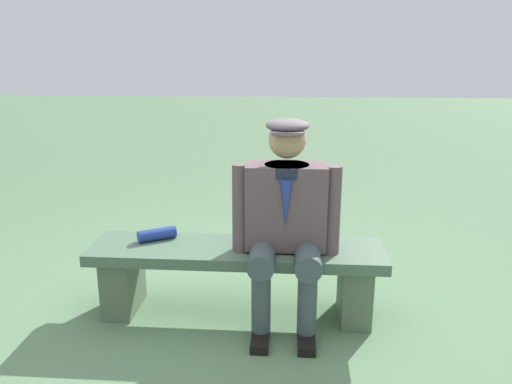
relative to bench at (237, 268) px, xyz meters
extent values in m
plane|color=#567954|center=(0.00, 0.00, -0.31)|extent=(30.00, 30.00, 0.00)
cube|color=#48634C|center=(0.00, 0.00, 0.11)|extent=(1.79, 0.44, 0.07)
cube|color=#52654C|center=(-0.73, 0.00, -0.12)|extent=(0.18, 0.37, 0.38)
cube|color=#52654C|center=(0.73, 0.00, -0.12)|extent=(0.18, 0.37, 0.38)
cube|color=#5A464B|center=(-0.30, 0.00, 0.41)|extent=(0.47, 0.23, 0.51)
cylinder|color=#1E2338|center=(-0.30, 0.00, 0.63)|extent=(0.26, 0.26, 0.06)
cone|color=navy|center=(-0.30, 0.12, 0.46)|extent=(0.07, 0.07, 0.28)
sphere|color=tan|center=(-0.30, 0.02, 0.81)|extent=(0.21, 0.21, 0.21)
ellipsoid|color=#60535B|center=(-0.30, 0.02, 0.89)|extent=(0.25, 0.25, 0.08)
cube|color=#60535B|center=(-0.30, 0.12, 0.86)|extent=(0.17, 0.10, 0.02)
cylinder|color=#3E4B4D|center=(-0.43, 0.14, 0.16)|extent=(0.15, 0.42, 0.15)
cylinder|color=#3E4B4D|center=(-0.43, 0.28, -0.07)|extent=(0.11, 0.11, 0.46)
cube|color=black|center=(-0.43, 0.34, -0.28)|extent=(0.10, 0.24, 0.05)
cylinder|color=#5A464B|center=(-0.56, 0.04, 0.39)|extent=(0.11, 0.13, 0.55)
cylinder|color=#3E4B4D|center=(-0.17, 0.14, 0.16)|extent=(0.15, 0.42, 0.15)
cylinder|color=#3E4B4D|center=(-0.17, 0.28, -0.07)|extent=(0.11, 0.11, 0.46)
cube|color=black|center=(-0.17, 0.34, -0.28)|extent=(0.10, 0.24, 0.05)
cylinder|color=#5A464B|center=(-0.03, 0.04, 0.39)|extent=(0.10, 0.13, 0.55)
cylinder|color=navy|center=(0.51, -0.08, 0.18)|extent=(0.24, 0.19, 0.08)
camera|label=1|loc=(-0.33, 2.83, 1.30)|focal=35.17mm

